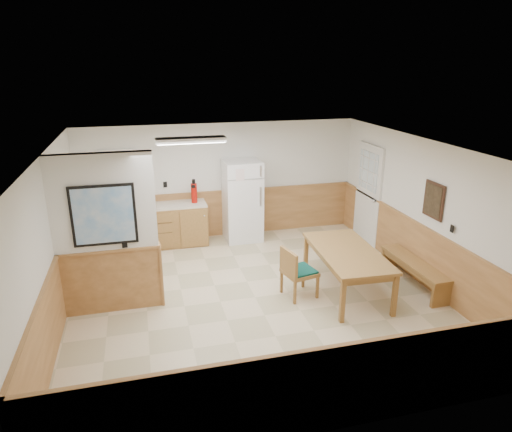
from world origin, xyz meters
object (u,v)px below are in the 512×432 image
object	(u,v)px
refrigerator	(242,201)
dining_chair	(295,269)
fire_extinguisher	(194,192)
soap_bottle	(124,202)
dining_table	(347,256)
dining_bench	(414,267)

from	to	relation	value
refrigerator	dining_chair	distance (m)	2.80
dining_chair	refrigerator	bearing A→B (deg)	82.74
fire_extinguisher	soap_bottle	xyz separation A→B (m)	(-1.43, 0.02, -0.12)
refrigerator	soap_bottle	size ratio (longest dim) A/B	8.26
dining_chair	fire_extinguisher	size ratio (longest dim) A/B	1.69
dining_chair	fire_extinguisher	distance (m)	3.15
refrigerator	dining_table	world-z (taller)	refrigerator
fire_extinguisher	soap_bottle	world-z (taller)	fire_extinguisher
dining_bench	refrigerator	bearing A→B (deg)	128.12
fire_extinguisher	dining_bench	bearing A→B (deg)	-56.59
refrigerator	dining_chair	bearing A→B (deg)	-85.88
fire_extinguisher	soap_bottle	bearing A→B (deg)	163.56
dining_bench	dining_table	bearing A→B (deg)	174.57
dining_bench	soap_bottle	bearing A→B (deg)	147.13
fire_extinguisher	soap_bottle	distance (m)	1.43
fire_extinguisher	dining_table	bearing A→B (deg)	-68.55
soap_bottle	fire_extinguisher	bearing A→B (deg)	-0.73
dining_table	dining_bench	size ratio (longest dim) A/B	1.21
dining_table	fire_extinguisher	bearing A→B (deg)	130.08
dining_table	fire_extinguisher	size ratio (longest dim) A/B	3.91
refrigerator	soap_bottle	xyz separation A→B (m)	(-2.45, 0.07, 0.13)
dining_chair	soap_bottle	bearing A→B (deg)	121.26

